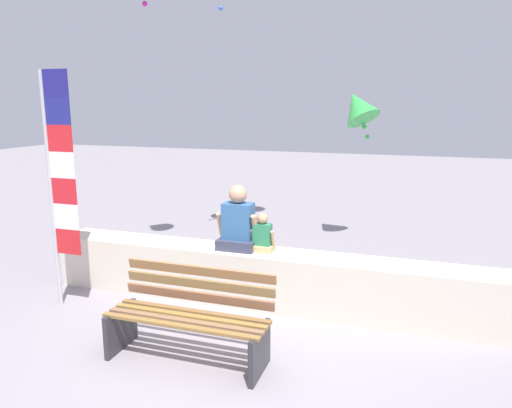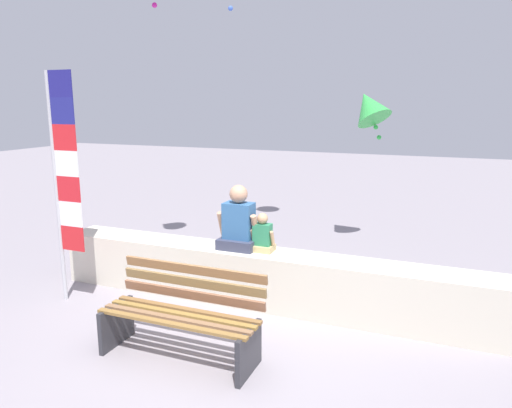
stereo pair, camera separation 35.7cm
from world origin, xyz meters
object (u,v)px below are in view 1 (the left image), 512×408
person_child (262,236)px  kite_green (358,106)px  flag_banner (58,176)px  park_bench (190,318)px  person_adult (238,224)px

person_child → kite_green: 3.57m
flag_banner → kite_green: bearing=52.6°
flag_banner → park_bench: bearing=-17.7°
person_adult → person_child: 0.35m
flag_banner → kite_green: (3.04, 3.97, 0.79)m
park_bench → person_child: person_child is taller
park_bench → person_adult: (-0.05, 1.49, 0.60)m
park_bench → person_child: (0.28, 1.49, 0.47)m
park_bench → person_adult: person_adult is taller
kite_green → park_bench: bearing=-102.4°
person_adult → person_child: (0.32, 0.00, -0.13)m
park_bench → person_adult: 1.61m
person_child → flag_banner: size_ratio=0.17×
park_bench → flag_banner: flag_banner is taller
person_child → flag_banner: bearing=-159.7°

